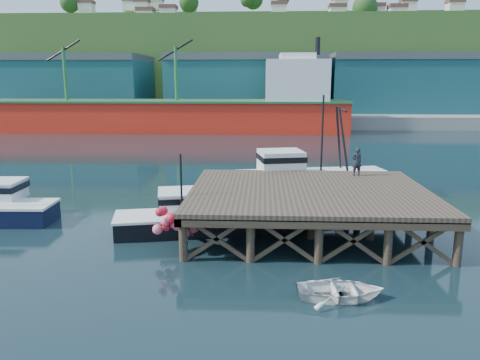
# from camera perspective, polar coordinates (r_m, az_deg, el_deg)

# --- Properties ---
(ground) EXTENTS (300.00, 300.00, 0.00)m
(ground) POSITION_cam_1_polar(r_m,az_deg,el_deg) (24.71, -4.62, -5.73)
(ground) COLOR black
(ground) RESTS_ON ground
(wharf) EXTENTS (12.00, 10.00, 2.62)m
(wharf) POSITION_cam_1_polar(r_m,az_deg,el_deg) (23.93, 8.43, -1.59)
(wharf) COLOR brown
(wharf) RESTS_ON ground
(far_quay) EXTENTS (160.00, 40.00, 2.00)m
(far_quay) POSITION_cam_1_polar(r_m,az_deg,el_deg) (93.62, 0.90, 8.00)
(far_quay) COLOR gray
(far_quay) RESTS_ON ground
(warehouse_left) EXTENTS (32.00, 16.00, 9.00)m
(warehouse_left) POSITION_cam_1_polar(r_m,az_deg,el_deg) (96.22, -20.90, 10.62)
(warehouse_left) COLOR #1A4F58
(warehouse_left) RESTS_ON far_quay
(warehouse_mid) EXTENTS (28.00, 16.00, 9.00)m
(warehouse_mid) POSITION_cam_1_polar(r_m,az_deg,el_deg) (88.40, 0.80, 11.33)
(warehouse_mid) COLOR #1A4F58
(warehouse_mid) RESTS_ON far_quay
(warehouse_right) EXTENTS (30.00, 16.00, 9.00)m
(warehouse_right) POSITION_cam_1_polar(r_m,az_deg,el_deg) (92.34, 20.09, 10.65)
(warehouse_right) COLOR #1A4F58
(warehouse_right) RESTS_ON far_quay
(cargo_ship) EXTENTS (55.50, 10.00, 13.75)m
(cargo_ship) POSITION_cam_1_polar(r_m,az_deg,el_deg) (72.40, -6.48, 8.59)
(cargo_ship) COLOR red
(cargo_ship) RESTS_ON ground
(hillside) EXTENTS (220.00, 50.00, 22.00)m
(hillside) POSITION_cam_1_polar(r_m,az_deg,el_deg) (123.43, 1.40, 13.60)
(hillside) COLOR #2D511E
(hillside) RESTS_ON ground
(boat_black) EXTENTS (7.02, 5.82, 4.11)m
(boat_black) POSITION_cam_1_polar(r_m,az_deg,el_deg) (24.04, -7.16, -4.41)
(boat_black) COLOR black
(boat_black) RESTS_ON ground
(trawler) EXTENTS (10.43, 5.44, 6.64)m
(trawler) POSITION_cam_1_polar(r_m,az_deg,el_deg) (30.62, 8.57, 0.29)
(trawler) COLOR beige
(trawler) RESTS_ON ground
(dinghy) EXTENTS (3.12, 2.28, 0.63)m
(dinghy) POSITION_cam_1_polar(r_m,az_deg,el_deg) (17.21, 12.15, -12.99)
(dinghy) COLOR white
(dinghy) RESTS_ON ground
(dockworker) EXTENTS (0.65, 0.49, 1.62)m
(dockworker) POSITION_cam_1_polar(r_m,az_deg,el_deg) (27.85, 14.05, 2.18)
(dockworker) COLOR black
(dockworker) RESTS_ON wharf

